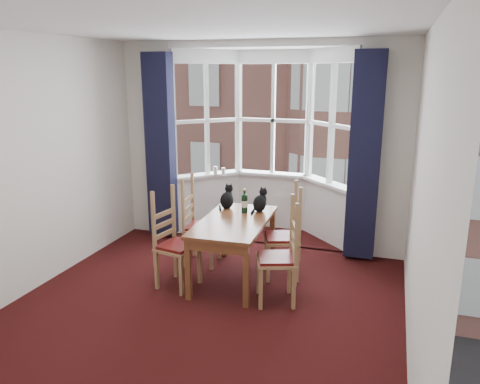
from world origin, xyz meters
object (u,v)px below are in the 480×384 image
at_px(chair_left_far, 195,227).
at_px(cat_left, 227,199).
at_px(chair_right_near, 285,260).
at_px(wine_bottle, 245,202).
at_px(chair_right_far, 289,238).
at_px(candle_short, 223,171).
at_px(dining_table, 234,227).
at_px(chair_left_near, 171,246).
at_px(candle_tall, 215,170).
at_px(cat_right, 260,202).

bearing_deg(chair_left_far, cat_left, 18.96).
xyz_separation_m(chair_right_near, wine_bottle, (-0.66, 0.68, 0.39)).
bearing_deg(chair_right_far, chair_left_far, 178.83).
bearing_deg(candle_short, chair_right_near, -54.77).
height_order(chair_left_far, chair_right_far, same).
height_order(cat_left, wine_bottle, cat_left).
relative_size(chair_left_far, chair_right_far, 1.00).
xyz_separation_m(dining_table, chair_right_far, (0.60, 0.28, -0.17)).
bearing_deg(chair_left_far, chair_left_near, -90.14).
relative_size(dining_table, chair_left_far, 1.53).
bearing_deg(candle_short, cat_left, -67.78).
bearing_deg(candle_short, candle_tall, -165.66).
height_order(chair_right_far, wine_bottle, wine_bottle).
distance_m(chair_right_near, candle_tall, 2.56).
distance_m(dining_table, chair_right_near, 0.80).
height_order(chair_left_near, candle_short, candle_short).
xyz_separation_m(chair_right_near, candle_short, (-1.42, 2.02, 0.45)).
xyz_separation_m(chair_left_near, candle_tall, (-0.23, 1.99, 0.46)).
bearing_deg(chair_left_near, cat_left, 64.60).
relative_size(dining_table, wine_bottle, 4.77).
xyz_separation_m(chair_right_near, cat_left, (-0.93, 0.81, 0.37)).
bearing_deg(chair_right_near, candle_short, 125.23).
height_order(chair_left_far, candle_tall, candle_tall).
height_order(chair_right_near, cat_left, cat_left).
xyz_separation_m(chair_right_near, candle_tall, (-1.54, 1.99, 0.46)).
relative_size(chair_right_far, wine_bottle, 3.11).
height_order(chair_left_near, cat_left, cat_left).
xyz_separation_m(dining_table, cat_right, (0.19, 0.43, 0.21)).
xyz_separation_m(chair_left_near, chair_right_near, (1.32, 0.01, 0.00)).
height_order(dining_table, candle_short, candle_short).
xyz_separation_m(dining_table, candle_short, (-0.74, 1.65, 0.29)).
height_order(cat_right, wine_bottle, cat_right).
height_order(chair_right_far, cat_right, cat_right).
distance_m(cat_right, wine_bottle, 0.20).
relative_size(candle_tall, candle_short, 1.18).
relative_size(chair_right_far, candle_tall, 7.29).
relative_size(chair_left_near, candle_short, 8.61).
distance_m(cat_right, candle_tall, 1.58).
bearing_deg(chair_left_near, dining_table, 30.94).
distance_m(dining_table, chair_left_near, 0.75).
relative_size(chair_left_far, wine_bottle, 3.11).
bearing_deg(chair_left_far, candle_short, 94.67).
xyz_separation_m(chair_left_far, chair_right_near, (1.31, -0.67, 0.00)).
distance_m(wine_bottle, candle_tall, 1.57).
distance_m(chair_left_near, cat_right, 1.21).
relative_size(dining_table, candle_tall, 11.18).
relative_size(dining_table, candle_short, 13.21).
relative_size(cat_right, wine_bottle, 1.04).
xyz_separation_m(chair_left_far, wine_bottle, (0.65, 0.01, 0.39)).
xyz_separation_m(cat_left, wine_bottle, (0.27, -0.12, 0.01)).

